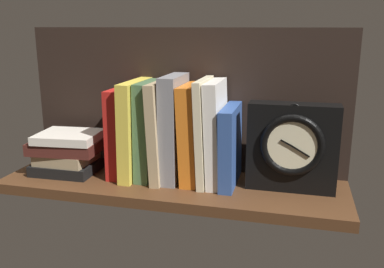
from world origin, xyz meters
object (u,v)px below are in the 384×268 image
object	(u,v)px
book_white_catcher	(216,133)
book_gray_chess	(176,128)
book_green_romantic	(149,130)
framed_clock	(292,147)
book_yellow_seinlanguage	(136,129)
book_blue_modern	(230,146)
book_tan_shortstories	(162,130)
book_red_requiem	(122,132)
book_stack_side	(67,152)
book_orange_pandolfini	(192,133)
book_cream_twain	(205,131)

from	to	relation	value
book_white_catcher	book_gray_chess	bearing A→B (deg)	180.00
book_green_romantic	framed_clock	size ratio (longest dim) A/B	1.16
book_yellow_seinlanguage	book_green_romantic	distance (cm)	3.64
book_white_catcher	framed_clock	distance (cm)	17.68
book_gray_chess	framed_clock	bearing A→B (deg)	-1.50
book_blue_modern	book_tan_shortstories	bearing A→B (deg)	180.00
book_red_requiem	book_tan_shortstories	xyz separation A→B (cm)	(10.59, 0.00, 1.02)
book_blue_modern	book_stack_side	bearing A→B (deg)	-176.46
book_gray_chess	book_orange_pandolfini	size ratio (longest dim) A/B	1.09
book_yellow_seinlanguage	book_cream_twain	size ratio (longest dim) A/B	0.96
book_cream_twain	framed_clock	bearing A→B (deg)	-2.04
book_yellow_seinlanguage	framed_clock	xyz separation A→B (cm)	(37.99, -0.72, -1.68)
book_tan_shortstories	book_blue_modern	distance (cm)	17.13
book_green_romantic	book_gray_chess	xyz separation A→B (cm)	(6.73, 0.00, 0.83)
book_yellow_seinlanguage	book_green_romantic	world-z (taller)	same
book_tan_shortstories	book_red_requiem	bearing A→B (deg)	180.00
book_gray_chess	book_orange_pandolfini	distance (cm)	4.33
book_yellow_seinlanguage	book_gray_chess	distance (cm)	10.39
book_gray_chess	book_orange_pandolfini	xyz separation A→B (cm)	(4.21, 0.00, -1.01)
book_stack_side	book_green_romantic	bearing A→B (deg)	6.83
book_orange_pandolfini	book_white_catcher	size ratio (longest dim) A/B	0.96
book_orange_pandolfini	book_stack_side	distance (cm)	33.27
book_green_romantic	book_orange_pandolfini	size ratio (longest dim) A/B	1.02
book_yellow_seinlanguage	book_gray_chess	xyz separation A→B (cm)	(10.36, 0.00, 0.81)
book_tan_shortstories	book_gray_chess	bearing A→B (deg)	0.00
book_red_requiem	book_tan_shortstories	bearing A→B (deg)	0.00
book_blue_modern	framed_clock	distance (cm)	14.19
book_red_requiem	book_cream_twain	world-z (taller)	book_cream_twain
book_gray_chess	book_cream_twain	xyz separation A→B (cm)	(7.36, 0.00, -0.31)
book_gray_chess	book_white_catcher	distance (cm)	10.09
book_red_requiem	book_gray_chess	size ratio (longest dim) A/B	0.86
book_cream_twain	book_stack_side	world-z (taller)	book_cream_twain
book_gray_chess	book_blue_modern	bearing A→B (deg)	0.00
book_tan_shortstories	book_cream_twain	distance (cm)	10.81
book_red_requiem	framed_clock	distance (cm)	41.68
book_red_requiem	book_orange_pandolfini	bearing A→B (deg)	0.00
book_cream_twain	book_white_catcher	size ratio (longest dim) A/B	1.02
book_green_romantic	book_red_requiem	bearing A→B (deg)	180.00
book_stack_side	book_yellow_seinlanguage	bearing A→B (deg)	8.19
book_green_romantic	book_tan_shortstories	world-z (taller)	book_tan_shortstories
book_blue_modern	book_red_requiem	bearing A→B (deg)	180.00
book_gray_chess	book_stack_side	size ratio (longest dim) A/B	1.42
book_red_requiem	book_gray_chess	distance (cm)	14.15
book_green_romantic	book_white_catcher	distance (cm)	16.80
book_red_requiem	framed_clock	world-z (taller)	book_red_requiem
book_orange_pandolfini	book_white_catcher	world-z (taller)	book_white_catcher
book_orange_pandolfini	book_white_catcher	xyz separation A→B (cm)	(5.86, 0.00, 0.51)
book_orange_pandolfini	book_white_catcher	distance (cm)	5.89
book_cream_twain	book_white_catcher	distance (cm)	2.72
book_green_romantic	book_cream_twain	size ratio (longest dim) A/B	0.96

